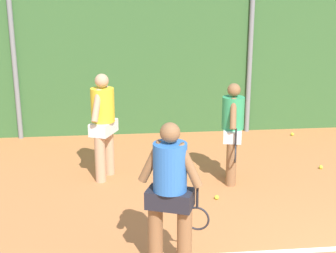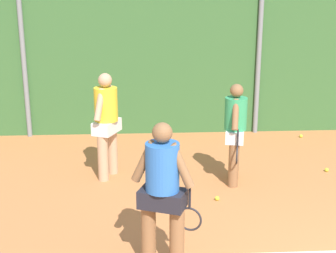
{
  "view_description": "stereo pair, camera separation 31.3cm",
  "coord_description": "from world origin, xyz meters",
  "px_view_note": "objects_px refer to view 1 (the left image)",
  "views": [
    {
      "loc": [
        -2.77,
        -3.63,
        3.12
      ],
      "look_at": [
        -2.08,
        2.95,
        1.16
      ],
      "focal_mm": 52.36,
      "sensor_mm": 36.0,
      "label": 1
    },
    {
      "loc": [
        -2.46,
        -3.66,
        3.12
      ],
      "look_at": [
        -2.08,
        2.95,
        1.16
      ],
      "focal_mm": 52.36,
      "sensor_mm": 36.0,
      "label": 2
    }
  ],
  "objects_px": {
    "player_backcourt_far": "(103,121)",
    "tennis_ball_1": "(217,197)",
    "tennis_ball_5": "(168,144)",
    "player_foreground_near": "(170,189)",
    "player_midcourt": "(233,128)",
    "tennis_ball_3": "(321,167)",
    "tennis_ball_6": "(292,134)",
    "tennis_ball_0": "(226,137)"
  },
  "relations": [
    {
      "from": "player_backcourt_far",
      "to": "tennis_ball_1",
      "type": "height_order",
      "value": "player_backcourt_far"
    },
    {
      "from": "tennis_ball_5",
      "to": "player_backcourt_far",
      "type": "bearing_deg",
      "value": -127.96
    },
    {
      "from": "player_foreground_near",
      "to": "player_midcourt",
      "type": "height_order",
      "value": "player_foreground_near"
    },
    {
      "from": "player_midcourt",
      "to": "tennis_ball_3",
      "type": "distance_m",
      "value": 1.94
    },
    {
      "from": "player_midcourt",
      "to": "tennis_ball_1",
      "type": "xyz_separation_m",
      "value": [
        -0.36,
        -0.66,
        -0.87
      ]
    },
    {
      "from": "tennis_ball_3",
      "to": "tennis_ball_6",
      "type": "relative_size",
      "value": 1.0
    },
    {
      "from": "tennis_ball_3",
      "to": "tennis_ball_6",
      "type": "height_order",
      "value": "same"
    },
    {
      "from": "player_foreground_near",
      "to": "player_backcourt_far",
      "type": "relative_size",
      "value": 0.98
    },
    {
      "from": "player_foreground_near",
      "to": "tennis_ball_6",
      "type": "relative_size",
      "value": 25.98
    },
    {
      "from": "player_midcourt",
      "to": "tennis_ball_0",
      "type": "xyz_separation_m",
      "value": [
        0.41,
        2.23,
        -0.87
      ]
    },
    {
      "from": "tennis_ball_0",
      "to": "tennis_ball_6",
      "type": "xyz_separation_m",
      "value": [
        1.45,
        0.05,
        0.0
      ]
    },
    {
      "from": "tennis_ball_3",
      "to": "player_foreground_near",
      "type": "bearing_deg",
      "value": -136.86
    },
    {
      "from": "player_backcourt_far",
      "to": "tennis_ball_6",
      "type": "relative_size",
      "value": 26.41
    },
    {
      "from": "player_midcourt",
      "to": "tennis_ball_3",
      "type": "relative_size",
      "value": 24.6
    },
    {
      "from": "tennis_ball_6",
      "to": "tennis_ball_0",
      "type": "bearing_deg",
      "value": -178.08
    },
    {
      "from": "player_foreground_near",
      "to": "tennis_ball_1",
      "type": "distance_m",
      "value": 2.15
    },
    {
      "from": "player_foreground_near",
      "to": "tennis_ball_0",
      "type": "xyz_separation_m",
      "value": [
        1.66,
        4.61,
        -0.93
      ]
    },
    {
      "from": "player_foreground_near",
      "to": "tennis_ball_6",
      "type": "distance_m",
      "value": 5.68
    },
    {
      "from": "player_foreground_near",
      "to": "tennis_ball_3",
      "type": "relative_size",
      "value": 25.98
    },
    {
      "from": "tennis_ball_1",
      "to": "tennis_ball_3",
      "type": "distance_m",
      "value": 2.29
    },
    {
      "from": "tennis_ball_0",
      "to": "player_backcourt_far",
      "type": "bearing_deg",
      "value": -142.84
    },
    {
      "from": "player_midcourt",
      "to": "tennis_ball_6",
      "type": "xyz_separation_m",
      "value": [
        1.86,
        2.28,
        -0.87
      ]
    },
    {
      "from": "tennis_ball_1",
      "to": "tennis_ball_0",
      "type": "bearing_deg",
      "value": 75.02
    },
    {
      "from": "player_midcourt",
      "to": "tennis_ball_6",
      "type": "distance_m",
      "value": 3.07
    },
    {
      "from": "player_midcourt",
      "to": "player_backcourt_far",
      "type": "height_order",
      "value": "player_backcourt_far"
    },
    {
      "from": "player_midcourt",
      "to": "tennis_ball_0",
      "type": "height_order",
      "value": "player_midcourt"
    },
    {
      "from": "tennis_ball_0",
      "to": "tennis_ball_5",
      "type": "height_order",
      "value": "same"
    },
    {
      "from": "tennis_ball_5",
      "to": "tennis_ball_6",
      "type": "distance_m",
      "value": 2.7
    },
    {
      "from": "player_midcourt",
      "to": "tennis_ball_5",
      "type": "height_order",
      "value": "player_midcourt"
    },
    {
      "from": "player_backcourt_far",
      "to": "tennis_ball_6",
      "type": "xyz_separation_m",
      "value": [
        3.89,
        1.9,
        -0.95
      ]
    },
    {
      "from": "player_foreground_near",
      "to": "tennis_ball_0",
      "type": "distance_m",
      "value": 4.99
    },
    {
      "from": "tennis_ball_6",
      "to": "tennis_ball_1",
      "type": "bearing_deg",
      "value": -127.09
    },
    {
      "from": "player_midcourt",
      "to": "tennis_ball_1",
      "type": "relative_size",
      "value": 24.6
    },
    {
      "from": "player_backcourt_far",
      "to": "tennis_ball_6",
      "type": "distance_m",
      "value": 4.43
    },
    {
      "from": "tennis_ball_0",
      "to": "tennis_ball_1",
      "type": "height_order",
      "value": "same"
    },
    {
      "from": "player_backcourt_far",
      "to": "tennis_ball_5",
      "type": "bearing_deg",
      "value": 165.84
    },
    {
      "from": "player_backcourt_far",
      "to": "tennis_ball_0",
      "type": "relative_size",
      "value": 26.41
    },
    {
      "from": "player_midcourt",
      "to": "tennis_ball_5",
      "type": "relative_size",
      "value": 24.6
    },
    {
      "from": "player_foreground_near",
      "to": "tennis_ball_6",
      "type": "bearing_deg",
      "value": 77.57
    },
    {
      "from": "tennis_ball_0",
      "to": "tennis_ball_5",
      "type": "bearing_deg",
      "value": -166.35
    },
    {
      "from": "tennis_ball_3",
      "to": "player_backcourt_far",
      "type": "bearing_deg",
      "value": 179.85
    },
    {
      "from": "player_backcourt_far",
      "to": "tennis_ball_5",
      "type": "height_order",
      "value": "player_backcourt_far"
    }
  ]
}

